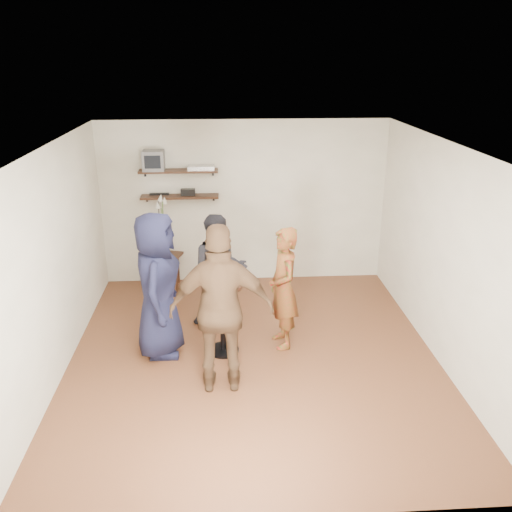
# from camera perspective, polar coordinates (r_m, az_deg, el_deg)

# --- Properties ---
(room) EXTENTS (4.58, 5.08, 2.68)m
(room) POSITION_cam_1_polar(r_m,az_deg,el_deg) (6.26, -0.29, -0.30)
(room) COLOR #4E2919
(room) RESTS_ON ground
(shelf_upper) EXTENTS (1.20, 0.25, 0.04)m
(shelf_upper) POSITION_cam_1_polar(r_m,az_deg,el_deg) (8.41, -8.16, 8.85)
(shelf_upper) COLOR black
(shelf_upper) RESTS_ON room
(shelf_lower) EXTENTS (1.20, 0.25, 0.04)m
(shelf_lower) POSITION_cam_1_polar(r_m,az_deg,el_deg) (8.50, -8.02, 6.22)
(shelf_lower) COLOR black
(shelf_lower) RESTS_ON room
(crt_monitor) EXTENTS (0.32, 0.30, 0.30)m
(crt_monitor) POSITION_cam_1_polar(r_m,az_deg,el_deg) (8.42, -10.73, 9.87)
(crt_monitor) COLOR #59595B
(crt_monitor) RESTS_ON shelf_upper
(dvd_deck) EXTENTS (0.40, 0.24, 0.06)m
(dvd_deck) POSITION_cam_1_polar(r_m,az_deg,el_deg) (8.38, -5.79, 9.25)
(dvd_deck) COLOR silver
(dvd_deck) RESTS_ON shelf_upper
(radio) EXTENTS (0.22, 0.10, 0.10)m
(radio) POSITION_cam_1_polar(r_m,az_deg,el_deg) (8.48, -7.17, 6.68)
(radio) COLOR black
(radio) RESTS_ON shelf_lower
(power_strip) EXTENTS (0.30, 0.05, 0.03)m
(power_strip) POSITION_cam_1_polar(r_m,az_deg,el_deg) (8.57, -10.15, 6.44)
(power_strip) COLOR black
(power_strip) RESTS_ON shelf_lower
(side_table) EXTENTS (0.58, 0.58, 0.55)m
(side_table) POSITION_cam_1_polar(r_m,az_deg,el_deg) (8.66, -9.55, -0.48)
(side_table) COLOR black
(side_table) RESTS_ON room
(vase_lilies) EXTENTS (0.20, 0.20, 1.02)m
(vase_lilies) POSITION_cam_1_polar(r_m,az_deg,el_deg) (8.52, -9.72, 2.10)
(vase_lilies) COLOR silver
(vase_lilies) RESTS_ON side_table
(drinks_table) EXTENTS (0.51, 0.51, 0.93)m
(drinks_table) POSITION_cam_1_polar(r_m,az_deg,el_deg) (6.68, -3.55, -5.56)
(drinks_table) COLOR black
(drinks_table) RESTS_ON room
(wine_glass_fl) EXTENTS (0.07, 0.07, 0.20)m
(wine_glass_fl) POSITION_cam_1_polar(r_m,az_deg,el_deg) (6.46, -4.15, -1.95)
(wine_glass_fl) COLOR silver
(wine_glass_fl) RESTS_ON drinks_table
(wine_glass_fr) EXTENTS (0.07, 0.07, 0.20)m
(wine_glass_fr) POSITION_cam_1_polar(r_m,az_deg,el_deg) (6.46, -2.96, -1.93)
(wine_glass_fr) COLOR silver
(wine_glass_fr) RESTS_ON drinks_table
(wine_glass_bl) EXTENTS (0.07, 0.07, 0.22)m
(wine_glass_bl) POSITION_cam_1_polar(r_m,az_deg,el_deg) (6.53, -3.83, -1.55)
(wine_glass_bl) COLOR silver
(wine_glass_bl) RESTS_ON drinks_table
(wine_glass_br) EXTENTS (0.07, 0.07, 0.22)m
(wine_glass_br) POSITION_cam_1_polar(r_m,az_deg,el_deg) (6.49, -3.51, -1.75)
(wine_glass_br) COLOR silver
(wine_glass_br) RESTS_ON drinks_table
(person_plaid) EXTENTS (0.47, 0.63, 1.57)m
(person_plaid) POSITION_cam_1_polar(r_m,az_deg,el_deg) (6.76, 2.88, -3.41)
(person_plaid) COLOR #AE1318
(person_plaid) RESTS_ON room
(person_dark) EXTENTS (0.78, 0.62, 1.56)m
(person_dark) POSITION_cam_1_polar(r_m,az_deg,el_deg) (7.31, -3.87, -1.58)
(person_dark) COLOR black
(person_dark) RESTS_ON room
(person_navy) EXTENTS (0.63, 0.92, 1.82)m
(person_navy) POSITION_cam_1_polar(r_m,az_deg,el_deg) (6.64, -10.31, -3.05)
(person_navy) COLOR black
(person_navy) RESTS_ON room
(person_brown) EXTENTS (1.13, 0.47, 1.92)m
(person_brown) POSITION_cam_1_polar(r_m,az_deg,el_deg) (5.82, -3.63, -5.70)
(person_brown) COLOR #4D3421
(person_brown) RESTS_ON room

